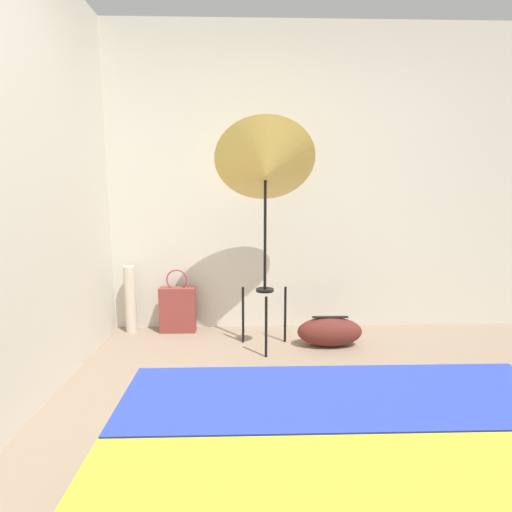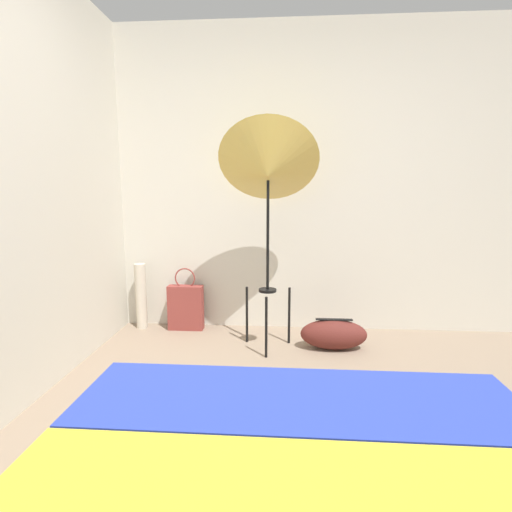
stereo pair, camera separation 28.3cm
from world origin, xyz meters
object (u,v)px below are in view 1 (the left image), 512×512
photo_umbrella (265,170)px  duffel_bag (330,332)px  paper_roll (130,299)px  tote_bag (178,309)px

photo_umbrella → duffel_bag: size_ratio=3.38×
duffel_bag → paper_roll: paper_roll is taller
tote_bag → duffel_bag: size_ratio=1.08×
tote_bag → photo_umbrella: bearing=-26.1°
tote_bag → duffel_bag: bearing=-15.9°
photo_umbrella → tote_bag: size_ratio=3.13×
photo_umbrella → duffel_bag: (0.52, 0.00, -1.26)m
photo_umbrella → paper_roll: bearing=161.9°
tote_bag → paper_roll: 0.42m
photo_umbrella → paper_roll: photo_umbrella is taller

